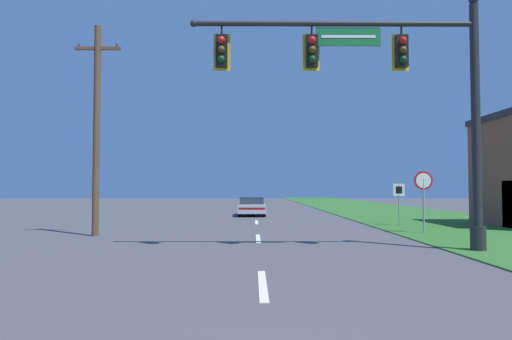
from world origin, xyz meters
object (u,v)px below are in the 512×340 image
at_px(route_sign_post, 399,195).
at_px(utility_pole_near, 97,126).
at_px(car_ahead, 251,207).
at_px(stop_sign, 423,188).
at_px(signal_mast, 397,92).

bearing_deg(route_sign_post, utility_pole_near, -160.98).
bearing_deg(utility_pole_near, car_ahead, 65.72).
xyz_separation_m(stop_sign, utility_pole_near, (-13.06, -0.79, 2.41)).
relative_size(signal_mast, car_ahead, 1.98).
height_order(route_sign_post, utility_pole_near, utility_pole_near).
distance_m(signal_mast, route_sign_post, 9.95).
bearing_deg(stop_sign, car_ahead, 119.43).
relative_size(car_ahead, stop_sign, 1.75).
height_order(car_ahead, stop_sign, stop_sign).
bearing_deg(stop_sign, route_sign_post, 86.89).
distance_m(signal_mast, stop_sign, 6.50).
bearing_deg(car_ahead, signal_mast, -76.11).
xyz_separation_m(car_ahead, route_sign_post, (7.27, -8.73, 0.92)).
bearing_deg(utility_pole_near, stop_sign, 3.48).
bearing_deg(signal_mast, car_ahead, 103.89).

